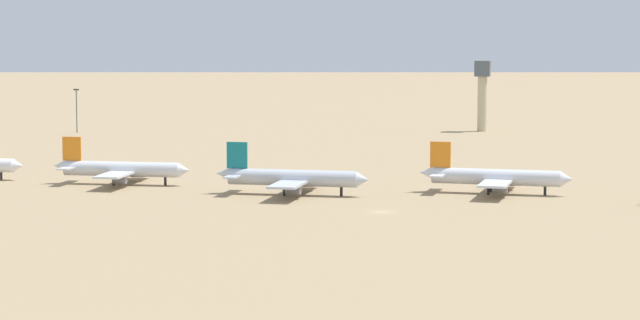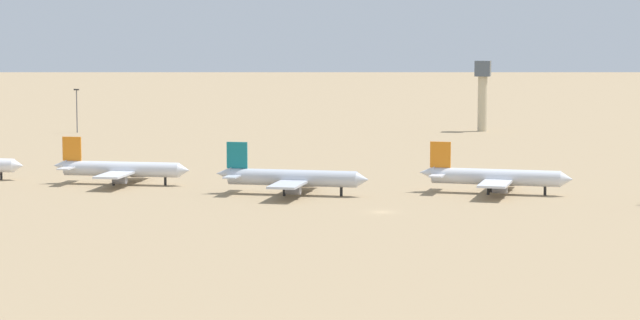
{
  "view_description": "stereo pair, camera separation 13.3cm",
  "coord_description": "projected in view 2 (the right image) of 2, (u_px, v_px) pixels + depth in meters",
  "views": [
    {
      "loc": [
        40.85,
        -240.22,
        35.37
      ],
      "look_at": [
        -19.93,
        35.39,
        6.0
      ],
      "focal_mm": 72.06,
      "sensor_mm": 36.0,
      "label": 1
    },
    {
      "loc": [
        40.98,
        -240.19,
        35.37
      ],
      "look_at": [
        -19.93,
        35.39,
        6.0
      ],
      "focal_mm": 72.06,
      "sensor_mm": 36.0,
      "label": 2
    }
  ],
  "objects": [
    {
      "name": "ground",
      "position": [
        382.0,
        212.0,
        245.73
      ],
      "size": [
        4000.0,
        4000.0,
        0.0
      ],
      "primitive_type": "plane",
      "color": "#9E8460"
    },
    {
      "name": "ridge_west",
      "position": [
        235.0,
        16.0,
        1285.4
      ],
      "size": [
        294.76,
        246.22,
        91.56
      ],
      "primitive_type": "pyramid",
      "rotation": [
        0.0,
        0.0,
        0.15
      ],
      "color": "gray",
      "rests_on": "ground"
    },
    {
      "name": "parked_jet_orange_2",
      "position": [
        120.0,
        169.0,
        288.43
      ],
      "size": [
        32.13,
        26.96,
        10.62
      ],
      "rotation": [
        0.0,
        0.0,
        0.04
      ],
      "color": "silver",
      "rests_on": "ground"
    },
    {
      "name": "parked_jet_teal_3",
      "position": [
        291.0,
        178.0,
        270.58
      ],
      "size": [
        33.15,
        27.7,
        10.99
      ],
      "rotation": [
        0.0,
        0.0,
        -0.0
      ],
      "color": "silver",
      "rests_on": "ground"
    },
    {
      "name": "parked_jet_orange_4",
      "position": [
        494.0,
        177.0,
        272.35
      ],
      "size": [
        32.83,
        27.6,
        10.85
      ],
      "rotation": [
        0.0,
        0.0,
        -0.05
      ],
      "color": "silver",
      "rests_on": "ground"
    },
    {
      "name": "control_tower",
      "position": [
        483.0,
        89.0,
        434.35
      ],
      "size": [
        5.2,
        5.2,
        23.93
      ],
      "color": "#C6B793",
      "rests_on": "ground"
    },
    {
      "name": "light_pole_mid",
      "position": [
        77.0,
        107.0,
        429.03
      ],
      "size": [
        1.8,
        0.5,
        14.69
      ],
      "color": "#59595E",
      "rests_on": "ground"
    }
  ]
}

